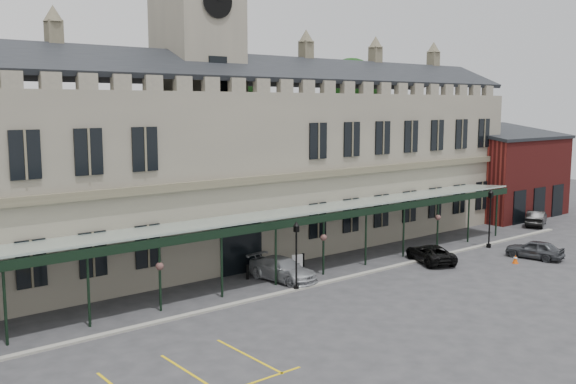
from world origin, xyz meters
TOP-DOWN VIEW (x-y plane):
  - ground at (0.00, 0.00)m, footprint 140.00×140.00m
  - station_building at (0.00, 15.91)m, footprint 60.00×10.36m
  - clock_tower at (0.00, 16.00)m, footprint 5.60×5.60m
  - canopy at (0.00, 7.46)m, footprint 50.00×4.10m
  - brick_annex at (34.00, 12.97)m, footprint 12.40×8.36m
  - kerb at (0.00, 5.50)m, footprint 60.00×0.40m
  - tree_behind_mid at (8.00, 25.00)m, footprint 6.00×6.00m
  - tree_behind_right at (24.00, 25.00)m, footprint 6.00×6.00m
  - lamp_post_mid at (0.22, 5.48)m, footprint 0.40×0.40m
  - lamp_post_right at (19.54, 4.93)m, footprint 0.44×0.44m
  - traffic_cone at (16.57, 0.78)m, footprint 0.40×0.40m
  - sign_board at (2.78, 8.43)m, footprint 0.73×0.30m
  - bollard_left at (-0.59, 9.42)m, footprint 0.17×0.17m
  - bollard_right at (4.17, 9.45)m, footprint 0.18×0.18m
  - car_taxi at (1.00, 7.79)m, footprint 2.70×5.27m
  - car_van at (12.17, 4.85)m, footprint 3.83×5.08m
  - car_right_a at (19.00, 0.73)m, footprint 2.36×4.28m
  - car_right_b at (31.00, 7.48)m, footprint 4.57×3.16m

SIDE VIEW (x-z plane):
  - ground at x=0.00m, z-range 0.00..0.00m
  - kerb at x=0.00m, z-range 0.00..0.12m
  - traffic_cone at x=16.57m, z-range -0.01..0.63m
  - bollard_left at x=-0.59m, z-range 0.00..0.94m
  - bollard_right at x=4.17m, z-range 0.00..0.99m
  - sign_board at x=2.78m, z-range -0.02..1.28m
  - car_van at x=12.17m, z-range 0.00..1.28m
  - car_right_a at x=19.00m, z-range 0.00..1.38m
  - car_right_b at x=31.00m, z-range 0.00..1.43m
  - car_taxi at x=1.00m, z-range 0.00..1.46m
  - canopy at x=0.00m, z-range 0.25..4.55m
  - lamp_post_mid at x=0.22m, z-range 0.40..4.66m
  - lamp_post_right at x=19.54m, z-range 0.43..5.11m
  - brick_annex at x=34.00m, z-range -0.46..8.77m
  - station_building at x=0.00m, z-range -2.18..15.12m
  - tree_behind_mid at x=8.00m, z-range 4.81..20.81m
  - tree_behind_right at x=24.00m, z-range 4.81..20.81m
  - clock_tower at x=0.00m, z-range 0.71..25.51m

